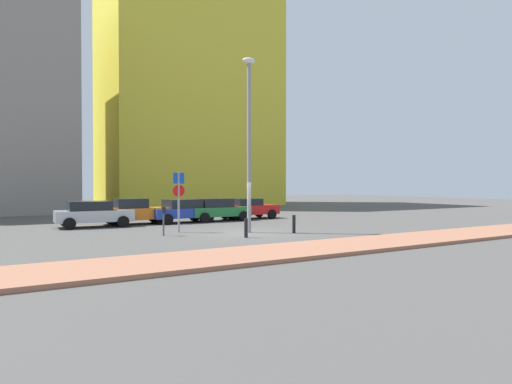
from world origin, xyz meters
TOP-DOWN VIEW (x-y plane):
  - ground_plane at (0.00, 0.00)m, footprint 120.00×120.00m
  - sidewalk_brick at (0.00, -6.23)m, footprint 40.00×3.09m
  - parked_car_silver at (-5.80, 7.10)m, footprint 4.16×2.14m
  - parked_car_orange at (-3.31, 7.75)m, footprint 4.01×2.20m
  - parked_car_blue at (-0.38, 7.34)m, footprint 4.20×2.23m
  - parked_car_green at (2.02, 7.24)m, footprint 4.10×1.90m
  - parked_car_red at (4.67, 7.87)m, footprint 4.14×1.95m
  - parking_sign_post at (-2.66, 2.08)m, footprint 0.59×0.16m
  - parking_meter at (-3.82, 1.01)m, footprint 0.18×0.14m
  - street_lamp at (0.30, 0.17)m, footprint 0.70×0.36m
  - traffic_bollard_near at (-0.86, -1.55)m, footprint 0.16×0.16m
  - traffic_bollard_mid at (2.11, -1.12)m, footprint 0.16×0.16m
  - building_colorful_midrise at (9.16, 29.46)m, footprint 19.06×12.35m

SIDE VIEW (x-z plane):
  - ground_plane at x=0.00m, z-range 0.00..0.00m
  - sidewalk_brick at x=0.00m, z-range 0.00..0.14m
  - traffic_bollard_near at x=-0.86m, z-range 0.00..0.87m
  - traffic_bollard_mid at x=2.11m, z-range 0.00..0.89m
  - parked_car_red at x=4.67m, z-range 0.03..1.44m
  - parked_car_blue at x=-0.38m, z-range 0.04..1.50m
  - parked_car_green at x=2.02m, z-range 0.03..1.50m
  - parked_car_silver at x=-5.80m, z-range 0.04..1.51m
  - parked_car_orange at x=-3.31m, z-range 0.01..1.56m
  - parking_meter at x=-3.82m, z-range 0.20..1.55m
  - parking_sign_post at x=-2.66m, z-range 0.39..3.40m
  - street_lamp at x=0.30m, z-range 0.65..9.32m
  - building_colorful_midrise at x=9.16m, z-range 0.00..31.17m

